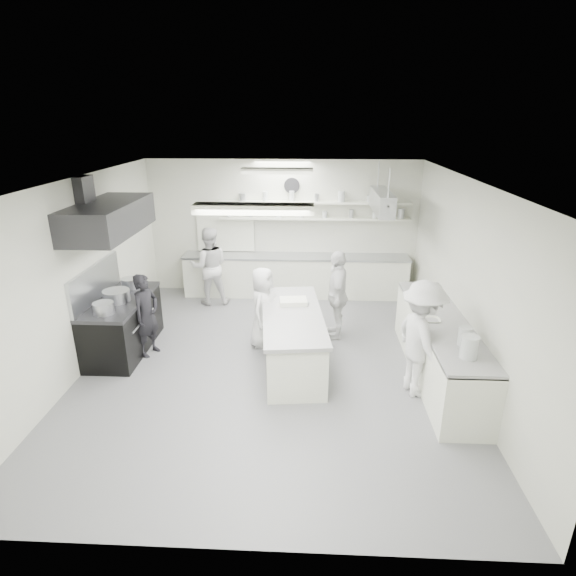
{
  "coord_description": "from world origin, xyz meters",
  "views": [
    {
      "loc": [
        0.61,
        -6.71,
        3.88
      ],
      "look_at": [
        0.25,
        0.6,
        1.14
      ],
      "focal_mm": 28.83,
      "sensor_mm": 36.0,
      "label": 1
    }
  ],
  "objects_px": {
    "back_counter": "(296,276)",
    "prep_island": "(292,340)",
    "stove": "(123,326)",
    "right_counter": "(439,349)",
    "cook_stove": "(147,315)",
    "cook_back": "(209,266)"
  },
  "relations": [
    {
      "from": "back_counter",
      "to": "prep_island",
      "type": "relative_size",
      "value": 2.15
    },
    {
      "from": "stove",
      "to": "right_counter",
      "type": "distance_m",
      "value": 5.28
    },
    {
      "from": "stove",
      "to": "back_counter",
      "type": "bearing_deg",
      "value": 43.99
    },
    {
      "from": "stove",
      "to": "prep_island",
      "type": "bearing_deg",
      "value": -6.56
    },
    {
      "from": "cook_stove",
      "to": "cook_back",
      "type": "bearing_deg",
      "value": 8.29
    },
    {
      "from": "right_counter",
      "to": "cook_back",
      "type": "bearing_deg",
      "value": 145.93
    },
    {
      "from": "stove",
      "to": "cook_back",
      "type": "distance_m",
      "value": 2.5
    },
    {
      "from": "right_counter",
      "to": "cook_stove",
      "type": "bearing_deg",
      "value": 174.16
    },
    {
      "from": "back_counter",
      "to": "right_counter",
      "type": "height_order",
      "value": "right_counter"
    },
    {
      "from": "prep_island",
      "to": "cook_stove",
      "type": "bearing_deg",
      "value": 168.58
    },
    {
      "from": "right_counter",
      "to": "prep_island",
      "type": "height_order",
      "value": "right_counter"
    },
    {
      "from": "right_counter",
      "to": "prep_island",
      "type": "xyz_separation_m",
      "value": [
        -2.3,
        0.26,
        -0.04
      ]
    },
    {
      "from": "prep_island",
      "to": "cook_back",
      "type": "bearing_deg",
      "value": 120.08
    },
    {
      "from": "stove",
      "to": "right_counter",
      "type": "xyz_separation_m",
      "value": [
        5.25,
        -0.6,
        0.02
      ]
    },
    {
      "from": "back_counter",
      "to": "prep_island",
      "type": "distance_m",
      "value": 3.14
    },
    {
      "from": "prep_island",
      "to": "right_counter",
      "type": "bearing_deg",
      "value": -12.62
    },
    {
      "from": "cook_back",
      "to": "prep_island",
      "type": "bearing_deg",
      "value": 114.56
    },
    {
      "from": "right_counter",
      "to": "prep_island",
      "type": "relative_size",
      "value": 1.42
    },
    {
      "from": "back_counter",
      "to": "cook_back",
      "type": "xyz_separation_m",
      "value": [
        -1.83,
        -0.57,
        0.39
      ]
    },
    {
      "from": "stove",
      "to": "cook_back",
      "type": "bearing_deg",
      "value": 64.41
    },
    {
      "from": "stove",
      "to": "cook_stove",
      "type": "relative_size",
      "value": 1.25
    },
    {
      "from": "back_counter",
      "to": "cook_back",
      "type": "distance_m",
      "value": 1.96
    }
  ]
}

